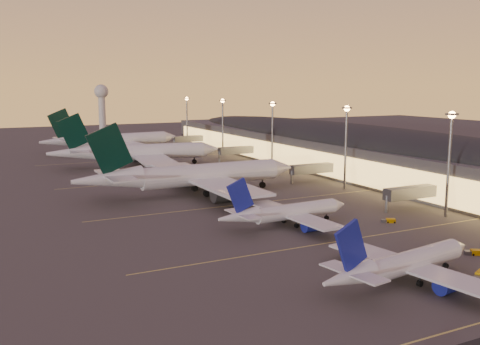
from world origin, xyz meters
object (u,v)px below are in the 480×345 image
object	(u,v)px
airliner_narrow_south	(402,264)
airliner_narrow_north	(286,213)
radar_tower	(102,101)
baggage_tug_d	(474,252)
baggage_tug_c	(389,221)
airliner_wide_far	(113,141)
airliner_wide_mid	(137,153)
airliner_wide_near	(192,176)

from	to	relation	value
airliner_narrow_south	airliner_narrow_north	distance (m)	39.29
radar_tower	baggage_tug_d	xyz separation A→B (m)	(7.47, -283.94, -21.42)
airliner_narrow_south	airliner_narrow_north	size ratio (longest dim) A/B	1.02
baggage_tug_c	baggage_tug_d	xyz separation A→B (m)	(-2.28, -26.00, 0.03)
airliner_narrow_north	radar_tower	size ratio (longest dim) A/B	1.06
radar_tower	airliner_wide_far	bearing A→B (deg)	-99.73
airliner_narrow_north	airliner_wide_far	xyz separation A→B (m)	(-2.36, 155.67, 2.39)
airliner_narrow_north	baggage_tug_c	bearing A→B (deg)	-22.11
airliner_narrow_north	radar_tower	world-z (taller)	radar_tower
airliner_wide_mid	baggage_tug_c	world-z (taller)	airliner_wide_mid
airliner_narrow_north	airliner_narrow_south	bearing A→B (deg)	-95.71
airliner_wide_mid	baggage_tug_c	size ratio (longest dim) A/B	20.18
airliner_narrow_north	radar_tower	distance (m)	250.81
airliner_wide_mid	radar_tower	bearing A→B (deg)	89.22
radar_tower	baggage_tug_c	world-z (taller)	radar_tower
baggage_tug_c	airliner_wide_near	bearing A→B (deg)	149.40
airliner_wide_near	airliner_wide_mid	world-z (taller)	airliner_wide_near
airliner_narrow_south	baggage_tug_d	xyz separation A→B (m)	(23.19, 5.04, -2.79)
baggage_tug_c	airliner_narrow_south	bearing A→B (deg)	-99.81
radar_tower	airliner_wide_mid	bearing A→B (deg)	-97.30
airliner_wide_mid	baggage_tug_c	distance (m)	116.38
airliner_narrow_north	baggage_tug_d	xyz separation A→B (m)	(21.24, -34.21, -2.73)
airliner_narrow_south	baggage_tug_c	bearing A→B (deg)	41.93
airliner_narrow_north	baggage_tug_d	bearing A→B (deg)	-61.03
airliner_narrow_south	airliner_wide_far	size ratio (longest dim) A/B	0.52
airliner_narrow_north	baggage_tug_d	distance (m)	40.36
airliner_wide_near	baggage_tug_c	xyz separation A→B (m)	(29.37, -51.23, -5.25)
airliner_wide_near	radar_tower	size ratio (longest dim) A/B	2.12
baggage_tug_c	airliner_narrow_north	bearing A→B (deg)	-169.67
airliner_wide_far	baggage_tug_d	size ratio (longest dim) A/B	19.16
airliner_wide_far	baggage_tug_c	distance (m)	165.99
airliner_wide_mid	baggage_tug_d	size ratio (longest dim) A/B	19.17
radar_tower	baggage_tug_c	bearing A→B (deg)	-87.83
airliner_narrow_north	airliner_wide_far	size ratio (longest dim) A/B	0.51
airliner_narrow_south	airliner_wide_mid	xyz separation A→B (m)	(-2.89, 143.79, 2.34)
airliner_narrow_south	radar_tower	size ratio (longest dim) A/B	1.08
baggage_tug_d	airliner_wide_near	bearing A→B (deg)	141.21
airliner_wide_mid	airliner_narrow_south	bearing A→B (deg)	-82.32
airliner_narrow_north	baggage_tug_d	size ratio (longest dim) A/B	9.76
radar_tower	baggage_tug_d	size ratio (longest dim) A/B	9.19
airliner_narrow_north	baggage_tug_c	distance (m)	25.07
baggage_tug_c	airliner_wide_mid	bearing A→B (deg)	133.69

